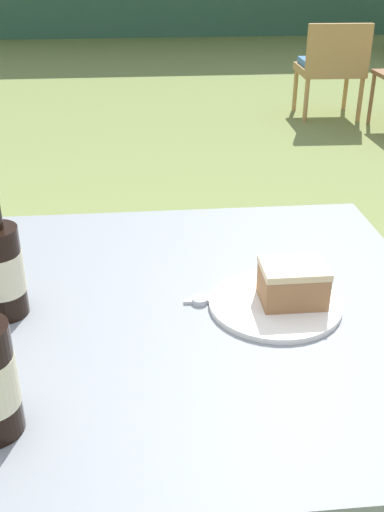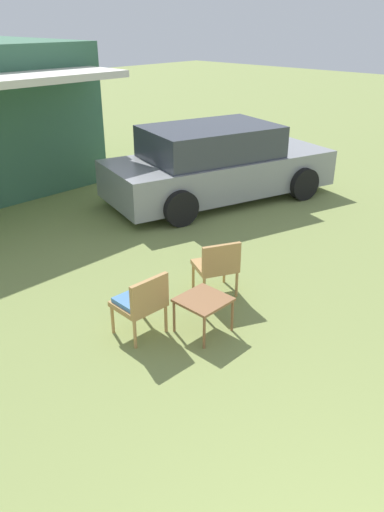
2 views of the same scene
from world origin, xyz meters
The scene contains 4 objects.
parked_car centered at (5.53, 6.37, 0.67)m, with size 4.64×2.85×1.41m.
wicker_chair_cushioned centered at (1.49, 3.91, 0.43)m, with size 0.51×0.47×0.75m.
wicker_chair_plain centered at (2.72, 3.90, 0.43)m, with size 0.64×0.62×0.75m.
garden_side_table centered at (2.00, 3.47, 0.37)m, with size 0.51×0.50×0.42m.
Camera 2 is at (-1.48, 0.31, 3.19)m, focal length 35.00 mm.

